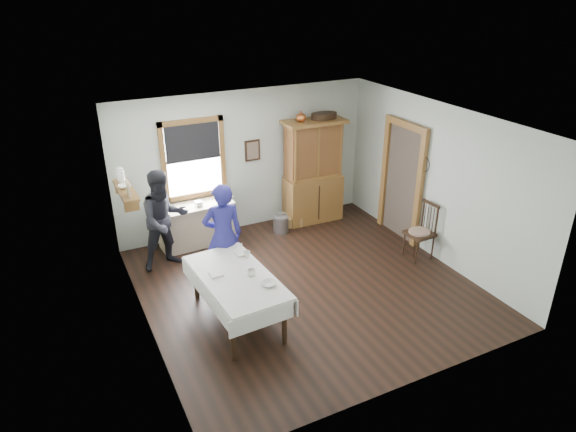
% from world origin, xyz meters
% --- Properties ---
extents(room, '(5.01, 5.01, 2.70)m').
position_xyz_m(room, '(0.00, 0.00, 1.35)').
color(room, black).
rests_on(room, ground).
extents(window, '(1.18, 0.07, 1.48)m').
position_xyz_m(window, '(-1.00, 2.46, 1.63)').
color(window, white).
rests_on(window, room).
extents(doorway, '(0.09, 1.14, 2.22)m').
position_xyz_m(doorway, '(2.46, 0.85, 1.16)').
color(doorway, '#493D34').
rests_on(doorway, room).
extents(wall_shelf, '(0.24, 1.00, 0.44)m').
position_xyz_m(wall_shelf, '(-2.37, 1.54, 1.57)').
color(wall_shelf, olive).
rests_on(wall_shelf, room).
extents(framed_picture, '(0.30, 0.04, 0.40)m').
position_xyz_m(framed_picture, '(0.15, 2.46, 1.55)').
color(framed_picture, black).
rests_on(framed_picture, room).
extents(rug_beater, '(0.01, 0.27, 0.27)m').
position_xyz_m(rug_beater, '(2.45, 0.30, 1.72)').
color(rug_beater, black).
rests_on(rug_beater, room).
extents(work_counter, '(1.40, 0.60, 0.79)m').
position_xyz_m(work_counter, '(-1.12, 2.17, 0.39)').
color(work_counter, '#C4B188').
rests_on(work_counter, room).
extents(china_hutch, '(1.23, 0.61, 2.07)m').
position_xyz_m(china_hutch, '(1.31, 2.16, 1.03)').
color(china_hutch, olive).
rests_on(china_hutch, room).
extents(dining_table, '(1.07, 1.88, 0.73)m').
position_xyz_m(dining_table, '(-1.31, -0.33, 0.37)').
color(dining_table, silver).
rests_on(dining_table, room).
extents(spindle_chair, '(0.51, 0.51, 1.03)m').
position_xyz_m(spindle_chair, '(2.22, -0.05, 0.51)').
color(spindle_chair, black).
rests_on(spindle_chair, room).
extents(pail, '(0.37, 0.37, 0.32)m').
position_xyz_m(pail, '(0.48, 1.93, 0.16)').
color(pail, '#96989E').
rests_on(pail, room).
extents(wicker_basket, '(0.37, 0.30, 0.19)m').
position_xyz_m(wicker_basket, '(0.81, 2.06, 0.10)').
color(wicker_basket, '#AF804F').
rests_on(wicker_basket, room).
extents(woman_blue, '(0.63, 0.45, 1.60)m').
position_xyz_m(woman_blue, '(-1.13, 0.66, 0.80)').
color(woman_blue, navy).
rests_on(woman_blue, room).
extents(figure_dark, '(0.86, 0.72, 1.60)m').
position_xyz_m(figure_dark, '(-1.81, 1.64, 0.80)').
color(figure_dark, black).
rests_on(figure_dark, room).
extents(table_cup_a, '(0.15, 0.15, 0.09)m').
position_xyz_m(table_cup_a, '(-1.10, -0.41, 0.78)').
color(table_cup_a, white).
rests_on(table_cup_a, dining_table).
extents(table_cup_b, '(0.12, 0.12, 0.10)m').
position_xyz_m(table_cup_b, '(-0.97, 0.09, 0.78)').
color(table_cup_b, white).
rests_on(table_cup_b, dining_table).
extents(table_bowl, '(0.27, 0.27, 0.06)m').
position_xyz_m(table_bowl, '(-0.99, -0.76, 0.76)').
color(table_bowl, white).
rests_on(table_bowl, dining_table).
extents(counter_book, '(0.25, 0.27, 0.02)m').
position_xyz_m(counter_book, '(-0.60, 2.21, 0.80)').
color(counter_book, '#735E4D').
rests_on(counter_book, work_counter).
extents(counter_bowl, '(0.23, 0.23, 0.06)m').
position_xyz_m(counter_bowl, '(-1.63, 2.28, 0.82)').
color(counter_bowl, white).
rests_on(counter_bowl, work_counter).
extents(shelf_bowl, '(0.22, 0.22, 0.05)m').
position_xyz_m(shelf_bowl, '(-2.37, 1.55, 1.60)').
color(shelf_bowl, white).
rests_on(shelf_bowl, wall_shelf).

